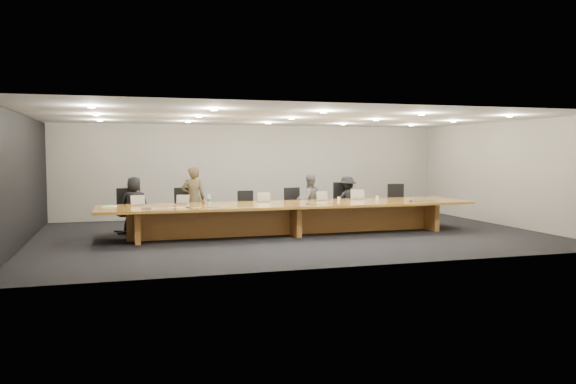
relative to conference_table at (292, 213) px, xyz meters
name	(u,v)px	position (x,y,z in m)	size (l,w,h in m)	color
ground	(292,234)	(0.00, 0.00, -0.52)	(12.00, 12.00, 0.00)	black
back_wall	(254,171)	(0.00, 4.00, 0.88)	(12.00, 0.02, 2.80)	#B4B0A4
left_wall_panel	(20,181)	(-5.94, 0.00, 0.85)	(0.08, 7.84, 2.74)	black
conference_table	(292,213)	(0.00, 0.00, 0.00)	(9.00, 1.80, 0.75)	brown
chair_far_left	(128,210)	(-3.76, 1.29, 0.04)	(0.57, 0.57, 1.12)	black
chair_left	(186,209)	(-2.36, 1.31, 0.03)	(0.56, 0.56, 1.11)	black
chair_mid_left	(247,209)	(-0.80, 1.34, -0.02)	(0.51, 0.51, 0.99)	black
chair_mid_right	(295,207)	(0.47, 1.20, 0.01)	(0.54, 0.54, 1.06)	black
chair_right	(344,203)	(1.89, 1.27, 0.07)	(0.60, 0.60, 1.18)	black
chair_far_right	(398,203)	(3.51, 1.28, 0.03)	(0.56, 0.56, 1.11)	black
person_a	(134,205)	(-3.62, 1.23, 0.17)	(0.68, 0.44, 1.38)	black
person_b	(193,199)	(-2.19, 1.27, 0.29)	(0.59, 0.39, 1.62)	#3A3220
person_c	(309,201)	(0.83, 1.13, 0.18)	(0.68, 0.53, 1.40)	#535355
person_d	(347,201)	(1.96, 1.25, 0.14)	(0.85, 0.49, 1.32)	black
laptop_a	(139,200)	(-3.54, 0.33, 0.35)	(0.32, 0.23, 0.25)	tan
laptop_b	(182,200)	(-2.58, 0.32, 0.35)	(0.30, 0.22, 0.24)	tan
laptop_c	(265,197)	(-0.56, 0.41, 0.35)	(0.32, 0.23, 0.25)	tan
laptop_d	(324,196)	(0.98, 0.40, 0.35)	(0.32, 0.23, 0.25)	tan
laptop_e	(358,195)	(1.91, 0.42, 0.37)	(0.35, 0.25, 0.27)	tan
water_bottle	(209,200)	(-1.99, 0.02, 0.36)	(0.08, 0.08, 0.25)	#B4C5C2
amber_mug	(203,203)	(-2.11, 0.12, 0.27)	(0.07, 0.07, 0.09)	brown
paper_cup_near	(339,199)	(1.38, 0.41, 0.27)	(0.07, 0.07, 0.09)	white
paper_cup_far	(377,198)	(2.43, 0.36, 0.28)	(0.08, 0.08, 0.10)	silver
notepad	(109,207)	(-4.18, 0.28, 0.24)	(0.29, 0.23, 0.02)	white
lime_gadget	(109,206)	(-4.20, 0.28, 0.26)	(0.15, 0.08, 0.02)	#70D538
av_box	(147,208)	(-3.38, -0.42, 0.25)	(0.22, 0.16, 0.03)	silver
mic_left	(188,207)	(-2.52, -0.39, 0.24)	(0.11, 0.11, 0.03)	black
mic_center	(308,204)	(0.26, -0.45, 0.25)	(0.13, 0.13, 0.03)	black
mic_right	(411,201)	(3.01, -0.36, 0.24)	(0.12, 0.12, 0.03)	black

